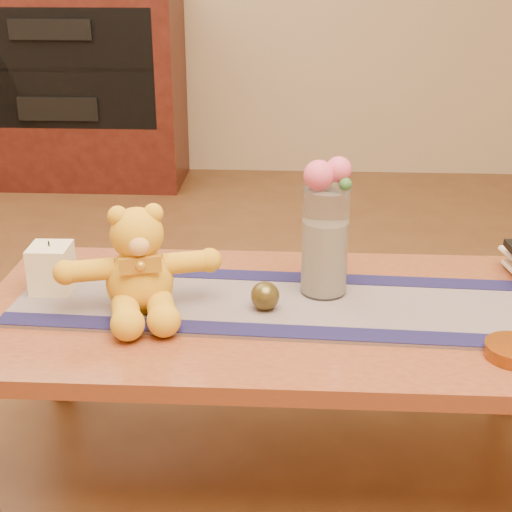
# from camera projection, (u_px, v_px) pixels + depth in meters

# --- Properties ---
(floor) EXTENTS (5.50, 5.50, 0.00)m
(floor) POSITION_uv_depth(u_px,v_px,m) (275.00, 465.00, 1.91)
(floor) COLOR #553218
(floor) RESTS_ON ground
(coffee_table_top) EXTENTS (1.40, 0.70, 0.04)m
(coffee_table_top) POSITION_uv_depth(u_px,v_px,m) (277.00, 315.00, 1.75)
(coffee_table_top) COLOR brown
(coffee_table_top) RESTS_ON floor
(table_leg_bl) EXTENTS (0.07, 0.07, 0.41)m
(table_leg_bl) POSITION_uv_depth(u_px,v_px,m) (57.00, 334.00, 2.13)
(table_leg_bl) COLOR brown
(table_leg_bl) RESTS_ON floor
(table_leg_br) EXTENTS (0.07, 0.07, 0.41)m
(table_leg_br) POSITION_uv_depth(u_px,v_px,m) (509.00, 346.00, 2.07)
(table_leg_br) COLOR brown
(table_leg_br) RESTS_ON floor
(persian_runner) EXTENTS (1.21, 0.40, 0.01)m
(persian_runner) POSITION_uv_depth(u_px,v_px,m) (270.00, 303.00, 1.75)
(persian_runner) COLOR #181F44
(persian_runner) RESTS_ON coffee_table_top
(runner_border_near) EXTENTS (1.20, 0.11, 0.00)m
(runner_border_near) POSITION_uv_depth(u_px,v_px,m) (265.00, 330.00, 1.62)
(runner_border_near) COLOR #16143C
(runner_border_near) RESTS_ON persian_runner
(runner_border_far) EXTENTS (1.20, 0.11, 0.00)m
(runner_border_far) POSITION_uv_depth(u_px,v_px,m) (275.00, 276.00, 1.88)
(runner_border_far) COLOR #16143C
(runner_border_far) RESTS_ON persian_runner
(teddy_bear) EXTENTS (0.41, 0.37, 0.24)m
(teddy_bear) POSITION_uv_depth(u_px,v_px,m) (139.00, 260.00, 1.68)
(teddy_bear) COLOR gold
(teddy_bear) RESTS_ON persian_runner
(pillar_candle) EXTENTS (0.10, 0.10, 0.11)m
(pillar_candle) POSITION_uv_depth(u_px,v_px,m) (52.00, 268.00, 1.79)
(pillar_candle) COLOR #FFF0BB
(pillar_candle) RESTS_ON persian_runner
(candle_wick) EXTENTS (0.00, 0.00, 0.01)m
(candle_wick) POSITION_uv_depth(u_px,v_px,m) (49.00, 244.00, 1.77)
(candle_wick) COLOR black
(candle_wick) RESTS_ON pillar_candle
(glass_vase) EXTENTS (0.11, 0.11, 0.26)m
(glass_vase) POSITION_uv_depth(u_px,v_px,m) (325.00, 242.00, 1.75)
(glass_vase) COLOR silver
(glass_vase) RESTS_ON persian_runner
(potpourri_fill) EXTENTS (0.09, 0.09, 0.18)m
(potpourri_fill) POSITION_uv_depth(u_px,v_px,m) (324.00, 257.00, 1.77)
(potpourri_fill) COLOR beige
(potpourri_fill) RESTS_ON glass_vase
(rose_left) EXTENTS (0.07, 0.07, 0.07)m
(rose_left) POSITION_uv_depth(u_px,v_px,m) (319.00, 175.00, 1.68)
(rose_left) COLOR #DF4E6D
(rose_left) RESTS_ON glass_vase
(rose_right) EXTENTS (0.06, 0.06, 0.06)m
(rose_right) POSITION_uv_depth(u_px,v_px,m) (339.00, 170.00, 1.69)
(rose_right) COLOR #DF4E6D
(rose_right) RESTS_ON glass_vase
(blue_flower_back) EXTENTS (0.04, 0.04, 0.04)m
(blue_flower_back) POSITION_uv_depth(u_px,v_px,m) (331.00, 173.00, 1.72)
(blue_flower_back) COLOR #464495
(blue_flower_back) RESTS_ON glass_vase
(blue_flower_side) EXTENTS (0.04, 0.04, 0.04)m
(blue_flower_side) POSITION_uv_depth(u_px,v_px,m) (314.00, 178.00, 1.71)
(blue_flower_side) COLOR #464495
(blue_flower_side) RESTS_ON glass_vase
(leaf_sprig) EXTENTS (0.03, 0.03, 0.03)m
(leaf_sprig) POSITION_uv_depth(u_px,v_px,m) (345.00, 184.00, 1.67)
(leaf_sprig) COLOR #33662D
(leaf_sprig) RESTS_ON glass_vase
(bronze_ball) EXTENTS (0.08, 0.08, 0.07)m
(bronze_ball) POSITION_uv_depth(u_px,v_px,m) (265.00, 296.00, 1.70)
(bronze_ball) COLOR #4F421A
(bronze_ball) RESTS_ON persian_runner
(media_cabinet) EXTENTS (1.20, 0.50, 1.10)m
(media_cabinet) POSITION_uv_depth(u_px,v_px,m) (71.00, 83.00, 4.05)
(media_cabinet) COLOR black
(media_cabinet) RESTS_ON floor
(cabinet_cavity) EXTENTS (1.02, 0.03, 0.61)m
(cabinet_cavity) POSITION_uv_depth(u_px,v_px,m) (55.00, 69.00, 3.79)
(cabinet_cavity) COLOR black
(cabinet_cavity) RESTS_ON media_cabinet
(cabinet_shelf) EXTENTS (1.02, 0.20, 0.02)m
(cabinet_shelf) POSITION_uv_depth(u_px,v_px,m) (60.00, 67.00, 3.87)
(cabinet_shelf) COLOR black
(cabinet_shelf) RESTS_ON media_cabinet
(stereo_upper) EXTENTS (0.42, 0.28, 0.10)m
(stereo_upper) POSITION_uv_depth(u_px,v_px,m) (58.00, 27.00, 3.81)
(stereo_upper) COLOR black
(stereo_upper) RESTS_ON media_cabinet
(stereo_lower) EXTENTS (0.42, 0.28, 0.12)m
(stereo_lower) POSITION_uv_depth(u_px,v_px,m) (65.00, 104.00, 3.96)
(stereo_lower) COLOR black
(stereo_lower) RESTS_ON media_cabinet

